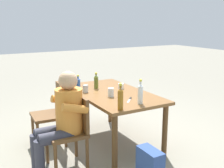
{
  "coord_description": "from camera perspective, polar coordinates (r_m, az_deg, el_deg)",
  "views": [
    {
      "loc": [
        -3.32,
        1.86,
        1.75
      ],
      "look_at": [
        0.0,
        0.0,
        0.87
      ],
      "focal_mm": 44.47,
      "sensor_mm": 36.0,
      "label": 1
    }
  ],
  "objects": [
    {
      "name": "cup_white",
      "position": [
        4.12,
        1.86,
        -0.45
      ],
      "size": [
        0.08,
        0.08,
        0.08
      ],
      "primitive_type": "cylinder",
      "color": "white",
      "rests_on": "dining_table"
    },
    {
      "name": "chair_far_left",
      "position": [
        3.39,
        -8.17,
        -8.89
      ],
      "size": [
        0.45,
        0.45,
        0.87
      ],
      "color": "brown",
      "rests_on": "ground_plane"
    },
    {
      "name": "chair_far_right",
      "position": [
        4.04,
        -11.94,
        -5.41
      ],
      "size": [
        0.47,
        0.47,
        0.87
      ],
      "color": "brown",
      "rests_on": "ground_plane"
    },
    {
      "name": "bottle_amber",
      "position": [
        3.14,
        1.75,
        -2.98
      ],
      "size": [
        0.06,
        0.06,
        0.31
      ],
      "color": "#996019",
      "rests_on": "dining_table"
    },
    {
      "name": "cup_steel",
      "position": [
        3.93,
        -5.46,
        -0.96
      ],
      "size": [
        0.08,
        0.08,
        0.11
      ],
      "primitive_type": "cylinder",
      "color": "#B2B7BC",
      "rests_on": "dining_table"
    },
    {
      "name": "person_in_white_shirt",
      "position": [
        3.3,
        -10.06,
        -6.48
      ],
      "size": [
        0.47,
        0.62,
        1.18
      ],
      "color": "orange",
      "rests_on": "ground_plane"
    },
    {
      "name": "bottle_olive",
      "position": [
        4.14,
        -3.28,
        0.52
      ],
      "size": [
        0.06,
        0.06,
        0.24
      ],
      "color": "#566623",
      "rests_on": "dining_table"
    },
    {
      "name": "bottle_clear",
      "position": [
        3.38,
        5.84,
        -1.91
      ],
      "size": [
        0.06,
        0.06,
        0.31
      ],
      "color": "white",
      "rests_on": "dining_table"
    },
    {
      "name": "cup_glass",
      "position": [
        3.7,
        -0.24,
        -1.72
      ],
      "size": [
        0.08,
        0.08,
        0.12
      ],
      "primitive_type": "cylinder",
      "color": "silver",
      "rests_on": "dining_table"
    },
    {
      "name": "bottle_blue",
      "position": [
        4.0,
        -6.97,
        -0.04
      ],
      "size": [
        0.06,
        0.06,
        0.24
      ],
      "color": "#2D56A3",
      "rests_on": "dining_table"
    },
    {
      "name": "ground_plane",
      "position": [
        4.19,
        -0.0,
        -11.65
      ],
      "size": [
        24.0,
        24.0,
        0.0
      ],
      "primitive_type": "plane",
      "color": "gray"
    },
    {
      "name": "table_knife",
      "position": [
        3.56,
        3.66,
        -3.22
      ],
      "size": [
        0.19,
        0.18,
        0.01
      ],
      "color": "silver",
      "rests_on": "dining_table"
    },
    {
      "name": "dining_table",
      "position": [
        3.96,
        -0.0,
        -2.98
      ],
      "size": [
        1.62,
        0.91,
        0.75
      ],
      "color": "brown",
      "rests_on": "ground_plane"
    }
  ]
}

